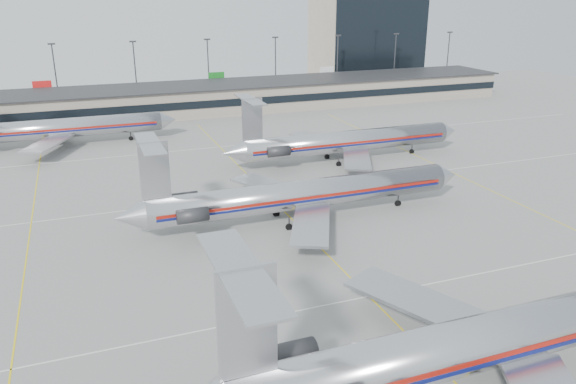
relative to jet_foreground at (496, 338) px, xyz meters
name	(u,v)px	position (x,y,z in m)	size (l,w,h in m)	color
ground	(432,359)	(-2.47, 3.64, -3.66)	(260.00, 260.00, 0.00)	gray
apron_markings	(369,296)	(-2.47, 13.64, -3.65)	(160.00, 0.15, 0.02)	silver
terminal	(185,99)	(-2.47, 101.61, -0.50)	(162.00, 17.00, 6.25)	gray
light_mast_row	(173,68)	(-2.47, 115.64, 4.92)	(163.60, 0.40, 15.28)	#38383D
distant_building	(366,39)	(59.53, 131.64, 8.84)	(30.00, 20.00, 25.00)	tan
jet_foreground	(496,338)	(0.00, 0.00, 0.00)	(48.19, 28.38, 12.61)	#BABABE
jet_second_row	(297,195)	(-2.02, 32.81, -0.30)	(44.24, 26.05, 11.58)	#BABABE
jet_third_row	(344,141)	(14.44, 53.79, -0.32)	(42.07, 25.88, 11.50)	#BABABE
jet_back_row	(54,129)	(-30.04, 80.22, -0.31)	(42.17, 25.94, 11.53)	#BABABE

